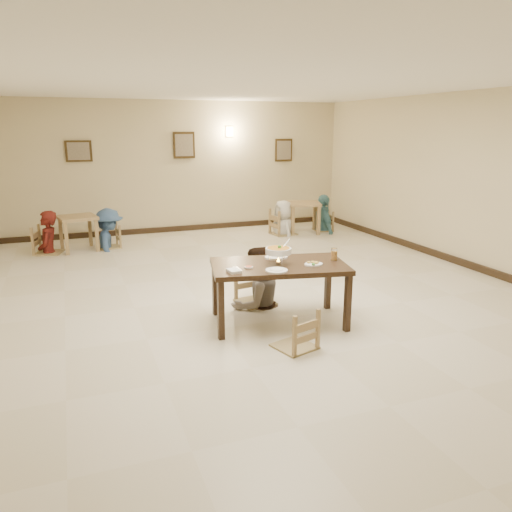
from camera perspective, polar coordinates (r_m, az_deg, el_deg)
name	(u,v)px	position (r m, az deg, el deg)	size (l,w,h in m)	color
floor	(256,293)	(7.43, 0.01, -4.26)	(10.00, 10.00, 0.00)	beige
ceiling	(256,80)	(7.07, 0.01, 19.46)	(10.00, 10.00, 0.00)	white
wall_back	(180,167)	(11.88, -8.66, 10.01)	(10.00, 10.00, 0.00)	beige
wall_right	(478,182)	(9.28, 24.02, 7.75)	(10.00, 10.00, 0.00)	beige
baseboard_back	(183,228)	(12.04, -8.38, 3.16)	(8.00, 0.06, 0.12)	black
baseboard_right	(467,264)	(9.51, 23.01, -0.88)	(0.06, 10.00, 0.12)	black
picture_a	(79,151)	(11.55, -19.62, 11.22)	(0.55, 0.04, 0.45)	#312210
picture_b	(184,145)	(11.83, -8.23, 12.43)	(0.50, 0.04, 0.60)	#312210
picture_c	(284,150)	(12.62, 3.18, 11.99)	(0.45, 0.04, 0.55)	#312210
wall_sconce	(229,132)	(12.12, -3.05, 14.02)	(0.16, 0.05, 0.22)	#FFD88C
main_table	(279,270)	(6.13, 2.64, -1.63)	(1.79, 1.23, 0.77)	#312014
chair_far	(255,269)	(6.88, -0.08, -1.47)	(0.47, 0.47, 0.99)	#A18A55
chair_near	(295,310)	(5.51, 4.50, -6.22)	(0.41, 0.41, 0.88)	#A18A55
main_diner	(256,247)	(6.73, 0.04, 1.01)	(0.80, 0.62, 1.64)	gray
curry_warmer	(278,251)	(6.05, 2.58, 0.58)	(0.35, 0.31, 0.28)	silver
rice_plate_far	(276,257)	(6.37, 2.34, -0.10)	(0.31, 0.31, 0.07)	white
rice_plate_near	(277,270)	(5.79, 2.37, -1.63)	(0.26, 0.26, 0.06)	white
fried_plate	(314,264)	(6.08, 6.60, -0.89)	(0.23, 0.23, 0.05)	white
chili_dish	(249,267)	(5.92, -0.86, -1.28)	(0.10, 0.10, 0.02)	white
napkin_cutlery	(234,271)	(5.75, -2.51, -1.70)	(0.17, 0.28, 0.03)	white
drink_glass	(334,255)	(6.32, 8.92, 0.14)	(0.08, 0.08, 0.16)	white
bg_table_left	(78,223)	(10.51, -19.70, 3.60)	(0.80, 0.80, 0.69)	#9D7E52
bg_table_right	(304,208)	(11.68, 5.53, 5.47)	(0.90, 0.90, 0.71)	#9D7E52
bg_chair_ll	(47,228)	(10.47, -22.81, 3.01)	(0.48, 0.48, 1.03)	#A18A55
bg_chair_lr	(108,226)	(10.57, -16.54, 3.28)	(0.42, 0.42, 0.89)	#A18A55
bg_chair_rl	(283,211)	(11.46, 3.15, 5.16)	(0.51, 0.51, 1.09)	#A18A55
bg_chair_rr	(323,212)	(11.99, 7.70, 4.98)	(0.42, 0.42, 0.89)	#A18A55
bg_diner_a	(45,211)	(10.42, -22.99, 4.76)	(0.61, 0.40, 1.67)	#531510
bg_diner_b	(107,208)	(10.51, -16.68, 5.23)	(1.05, 0.60, 1.62)	#3D6090
bg_diner_c	(284,200)	(11.42, 3.16, 6.36)	(0.77, 0.50, 1.57)	silver
bg_diner_d	(324,195)	(11.93, 7.76, 6.98)	(1.01, 0.42, 1.72)	teal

